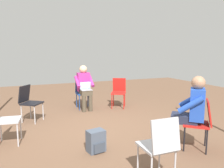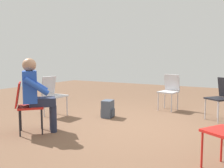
{
  "view_description": "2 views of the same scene",
  "coord_description": "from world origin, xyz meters",
  "px_view_note": "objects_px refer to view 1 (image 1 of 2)",
  "views": [
    {
      "loc": [
        -1.46,
        -4.09,
        1.64
      ],
      "look_at": [
        0.23,
        -0.07,
        0.98
      ],
      "focal_mm": 35.0,
      "sensor_mm": 36.0,
      "label": 1
    },
    {
      "loc": [
        4.03,
        1.78,
        1.24
      ],
      "look_at": [
        0.32,
        -0.35,
        0.79
      ],
      "focal_mm": 40.0,
      "sensor_mm": 36.0,
      "label": 2
    }
  ],
  "objects_px": {
    "chair_west": "(3,117)",
    "backpack_near_laptop_user": "(96,142)",
    "chair_south": "(160,144)",
    "chair_northeast": "(119,90)",
    "chair_north": "(83,91)",
    "person_with_laptop": "(84,85)",
    "chair_southeast": "(201,121)",
    "person_in_blue": "(191,108)",
    "chair_northwest": "(29,101)"
  },
  "relations": [
    {
      "from": "chair_north",
      "to": "person_in_blue",
      "type": "xyz_separation_m",
      "value": [
        0.95,
        -3.28,
        0.2
      ]
    },
    {
      "from": "chair_north",
      "to": "person_with_laptop",
      "type": "xyz_separation_m",
      "value": [
        -0.0,
        -0.17,
        0.2
      ]
    },
    {
      "from": "chair_south",
      "to": "chair_southeast",
      "type": "height_order",
      "value": "same"
    },
    {
      "from": "chair_south",
      "to": "chair_southeast",
      "type": "distance_m",
      "value": 1.26
    },
    {
      "from": "chair_northwest",
      "to": "backpack_near_laptop_user",
      "type": "height_order",
      "value": "chair_northwest"
    },
    {
      "from": "person_with_laptop",
      "to": "chair_west",
      "type": "bearing_deg",
      "value": 42.08
    },
    {
      "from": "chair_northwest",
      "to": "chair_northeast",
      "type": "bearing_deg",
      "value": 135.73
    },
    {
      "from": "chair_west",
      "to": "backpack_near_laptop_user",
      "type": "height_order",
      "value": "chair_west"
    },
    {
      "from": "backpack_near_laptop_user",
      "to": "person_with_laptop",
      "type": "bearing_deg",
      "value": 78.17
    },
    {
      "from": "chair_north",
      "to": "chair_northeast",
      "type": "distance_m",
      "value": 1.04
    },
    {
      "from": "person_with_laptop",
      "to": "chair_southeast",
      "type": "bearing_deg",
      "value": 108.93
    },
    {
      "from": "chair_southeast",
      "to": "backpack_near_laptop_user",
      "type": "relative_size",
      "value": 2.36
    },
    {
      "from": "chair_southeast",
      "to": "chair_west",
      "type": "bearing_deg",
      "value": 106.42
    },
    {
      "from": "chair_northwest",
      "to": "chair_southeast",
      "type": "bearing_deg",
      "value": 80.62
    },
    {
      "from": "chair_south",
      "to": "chair_north",
      "type": "height_order",
      "value": "same"
    },
    {
      "from": "chair_south",
      "to": "chair_west",
      "type": "bearing_deg",
      "value": 134.44
    },
    {
      "from": "chair_south",
      "to": "chair_northeast",
      "type": "distance_m",
      "value": 3.71
    },
    {
      "from": "chair_west",
      "to": "person_in_blue",
      "type": "distance_m",
      "value": 3.22
    },
    {
      "from": "chair_southeast",
      "to": "backpack_near_laptop_user",
      "type": "bearing_deg",
      "value": 112.49
    },
    {
      "from": "chair_west",
      "to": "chair_northwest",
      "type": "height_order",
      "value": "same"
    },
    {
      "from": "chair_northeast",
      "to": "chair_west",
      "type": "bearing_deg",
      "value": 58.67
    },
    {
      "from": "chair_southeast",
      "to": "person_with_laptop",
      "type": "xyz_separation_m",
      "value": [
        -1.08,
        3.22,
        0.2
      ]
    },
    {
      "from": "chair_north",
      "to": "backpack_near_laptop_user",
      "type": "relative_size",
      "value": 2.36
    },
    {
      "from": "chair_west",
      "to": "person_with_laptop",
      "type": "bearing_deg",
      "value": 140.36
    },
    {
      "from": "chair_north",
      "to": "chair_northeast",
      "type": "bearing_deg",
      "value": 162.05
    },
    {
      "from": "person_with_laptop",
      "to": "person_in_blue",
      "type": "distance_m",
      "value": 3.25
    },
    {
      "from": "chair_northwest",
      "to": "backpack_near_laptop_user",
      "type": "distance_m",
      "value": 2.31
    },
    {
      "from": "person_with_laptop",
      "to": "person_in_blue",
      "type": "height_order",
      "value": "same"
    },
    {
      "from": "chair_northwest",
      "to": "person_in_blue",
      "type": "distance_m",
      "value": 3.55
    },
    {
      "from": "chair_west",
      "to": "backpack_near_laptop_user",
      "type": "xyz_separation_m",
      "value": [
        1.4,
        -0.89,
        -0.34
      ]
    },
    {
      "from": "chair_north",
      "to": "person_with_laptop",
      "type": "height_order",
      "value": "person_with_laptop"
    },
    {
      "from": "person_in_blue",
      "to": "chair_northwest",
      "type": "bearing_deg",
      "value": 86.1
    },
    {
      "from": "chair_south",
      "to": "chair_northeast",
      "type": "relative_size",
      "value": 1.0
    },
    {
      "from": "chair_north",
      "to": "person_with_laptop",
      "type": "relative_size",
      "value": 0.69
    },
    {
      "from": "chair_southeast",
      "to": "chair_northeast",
      "type": "xyz_separation_m",
      "value": [
        -0.09,
        3.06,
        0.0
      ]
    },
    {
      "from": "chair_southeast",
      "to": "chair_northwest",
      "type": "xyz_separation_m",
      "value": [
        -2.56,
        2.69,
        0.0
      ]
    },
    {
      "from": "chair_northwest",
      "to": "person_in_blue",
      "type": "xyz_separation_m",
      "value": [
        2.44,
        -2.57,
        0.2
      ]
    },
    {
      "from": "chair_west",
      "to": "chair_south",
      "type": "bearing_deg",
      "value": 51.95
    },
    {
      "from": "chair_northwest",
      "to": "chair_west",
      "type": "bearing_deg",
      "value": 15.75
    },
    {
      "from": "chair_west",
      "to": "chair_northwest",
      "type": "distance_m",
      "value": 1.28
    },
    {
      "from": "chair_southeast",
      "to": "person_in_blue",
      "type": "height_order",
      "value": "person_in_blue"
    },
    {
      "from": "chair_southeast",
      "to": "person_with_laptop",
      "type": "relative_size",
      "value": 0.69
    },
    {
      "from": "chair_north",
      "to": "person_in_blue",
      "type": "relative_size",
      "value": 0.69
    },
    {
      "from": "chair_southeast",
      "to": "backpack_near_laptop_user",
      "type": "distance_m",
      "value": 1.77
    },
    {
      "from": "chair_northeast",
      "to": "person_with_laptop",
      "type": "relative_size",
      "value": 0.69
    },
    {
      "from": "person_with_laptop",
      "to": "backpack_near_laptop_user",
      "type": "bearing_deg",
      "value": 78.61
    },
    {
      "from": "chair_northeast",
      "to": "person_in_blue",
      "type": "relative_size",
      "value": 0.69
    },
    {
      "from": "chair_northwest",
      "to": "person_with_laptop",
      "type": "relative_size",
      "value": 0.69
    },
    {
      "from": "chair_southeast",
      "to": "chair_northeast",
      "type": "height_order",
      "value": "same"
    },
    {
      "from": "chair_west",
      "to": "person_in_blue",
      "type": "bearing_deg",
      "value": 73.3
    }
  ]
}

